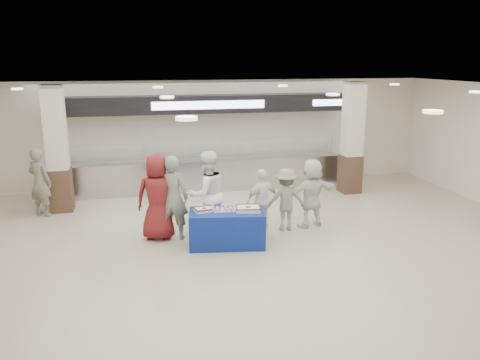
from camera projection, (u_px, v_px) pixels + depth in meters
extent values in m
plane|color=beige|center=(252.00, 262.00, 8.99)|extent=(14.00, 14.00, 0.00)
cube|color=#B3B5BA|center=(208.00, 175.00, 13.98)|extent=(8.00, 0.80, 0.90)
cube|color=#B3B5BA|center=(208.00, 159.00, 13.87)|extent=(8.00, 0.85, 0.04)
cube|color=white|center=(210.00, 150.00, 13.50)|extent=(7.60, 0.02, 0.50)
cube|color=black|center=(207.00, 104.00, 13.46)|extent=(8.40, 0.70, 0.50)
cube|color=silver|center=(209.00, 105.00, 13.12)|extent=(3.20, 0.03, 0.22)
cube|color=silver|center=(335.00, 102.00, 13.92)|extent=(1.40, 0.03, 0.18)
cube|color=#3C281B|center=(61.00, 190.00, 11.98)|extent=(0.55, 0.55, 1.10)
cube|color=beige|center=(55.00, 128.00, 11.58)|extent=(0.50, 0.50, 2.10)
cube|color=#3C281B|center=(350.00, 174.00, 13.67)|extent=(0.55, 0.55, 1.10)
cube|color=beige|center=(353.00, 119.00, 13.27)|extent=(0.50, 0.50, 2.10)
cube|color=navy|center=(227.00, 228.00, 9.74)|extent=(1.65, 1.00, 0.75)
cube|color=white|center=(204.00, 210.00, 9.65)|extent=(0.43, 0.36, 0.06)
cube|color=#422112|center=(204.00, 208.00, 9.64)|extent=(0.43, 0.36, 0.02)
cylinder|color=#AA1828|center=(204.00, 208.00, 9.64)|extent=(0.10, 0.10, 0.01)
cube|color=white|center=(248.00, 209.00, 9.67)|extent=(0.56, 0.47, 0.08)
cube|color=#422112|center=(248.00, 207.00, 9.66)|extent=(0.56, 0.47, 0.02)
cylinder|color=#AA1828|center=(248.00, 207.00, 9.66)|extent=(0.13, 0.13, 0.01)
cube|color=#B5B5BA|center=(224.00, 210.00, 9.68)|extent=(0.47, 0.37, 0.02)
imported|color=maroon|center=(158.00, 197.00, 9.99)|extent=(1.03, 0.79, 1.88)
imported|color=slate|center=(173.00, 198.00, 10.00)|extent=(0.79, 0.66, 1.85)
imported|color=white|center=(207.00, 194.00, 10.16)|extent=(1.09, 0.96, 1.90)
imported|color=white|center=(262.00, 201.00, 10.45)|extent=(0.92, 0.63, 1.45)
imported|color=slate|center=(286.00, 199.00, 10.57)|extent=(0.99, 0.65, 1.44)
imported|color=white|center=(312.00, 193.00, 10.77)|extent=(1.56, 0.83, 1.61)
imported|color=slate|center=(40.00, 182.00, 11.51)|extent=(0.75, 0.68, 1.72)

